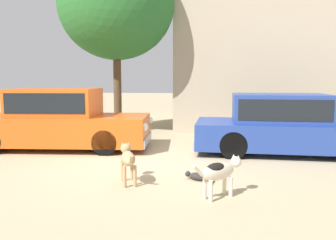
# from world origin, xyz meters

# --- Properties ---
(ground_plane) EXTENTS (80.00, 80.00, 0.00)m
(ground_plane) POSITION_xyz_m (0.00, 0.00, 0.00)
(ground_plane) COLOR tan
(parked_sedan_nearest) EXTENTS (4.89, 2.06, 1.57)m
(parked_sedan_nearest) POSITION_xyz_m (-2.52, 1.14, 0.77)
(parked_sedan_nearest) COLOR #D15619
(parked_sedan_nearest) RESTS_ON ground_plane
(parked_sedan_second) EXTENTS (4.62, 1.95, 1.45)m
(parked_sedan_second) POSITION_xyz_m (3.22, 1.20, 0.73)
(parked_sedan_second) COLOR navy
(parked_sedan_second) RESTS_ON ground_plane
(stray_dog_spotted) EXTENTS (0.80, 0.69, 0.63)m
(stray_dog_spotted) POSITION_xyz_m (1.58, -2.21, 0.41)
(stray_dog_spotted) COLOR beige
(stray_dog_spotted) RESTS_ON ground_plane
(stray_dog_tan) EXTENTS (0.43, 0.92, 0.68)m
(stray_dog_tan) POSITION_xyz_m (0.01, -1.63, 0.44)
(stray_dog_tan) COLOR tan
(stray_dog_tan) RESTS_ON ground_plane
(stray_cat) EXTENTS (0.53, 0.38, 0.15)m
(stray_cat) POSITION_xyz_m (1.21, -1.34, 0.07)
(stray_cat) COLOR #2D2B28
(stray_cat) RESTS_ON ground_plane
(acacia_tree_left) EXTENTS (3.77, 3.39, 6.02)m
(acacia_tree_left) POSITION_xyz_m (-1.62, 3.79, 4.22)
(acacia_tree_left) COLOR brown
(acacia_tree_left) RESTS_ON ground_plane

